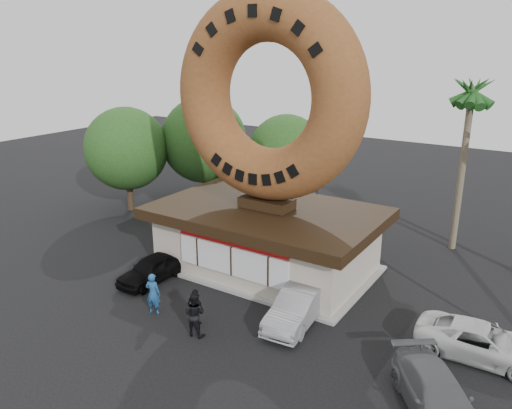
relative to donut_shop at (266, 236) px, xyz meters
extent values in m
plane|color=black|center=(0.00, -5.98, -1.77)|extent=(90.00, 90.00, 0.00)
cube|color=#BFB4A3|center=(0.00, 0.02, -0.27)|extent=(10.00, 6.00, 3.00)
cube|color=#999993|center=(0.00, 0.02, -1.69)|extent=(10.60, 6.60, 0.15)
cube|color=#3F3F3F|center=(0.00, 0.02, 1.28)|extent=(10.00, 6.00, 0.10)
cube|color=black|center=(0.00, 0.02, 1.23)|extent=(11.20, 7.20, 0.55)
cube|color=silver|center=(0.00, -3.03, -0.22)|extent=(6.00, 0.12, 1.40)
cube|color=red|center=(0.00, -3.05, 0.78)|extent=(6.00, 0.10, 0.45)
cube|color=black|center=(0.00, 0.02, 1.78)|extent=(2.60, 1.40, 0.50)
torus|color=brown|center=(0.00, 0.02, 6.98)|extent=(9.89, 2.52, 9.89)
cylinder|color=#473321|center=(-9.50, 7.02, -0.12)|extent=(0.44, 0.44, 3.30)
sphere|color=#214619|center=(-9.50, 7.02, 2.88)|extent=(6.00, 6.00, 6.00)
cylinder|color=#473321|center=(-4.00, 9.02, -0.34)|extent=(0.44, 0.44, 2.86)
sphere|color=#214619|center=(-4.00, 9.02, 2.26)|extent=(5.20, 5.20, 5.20)
cylinder|color=#473321|center=(-13.00, 3.02, -0.23)|extent=(0.44, 0.44, 3.08)
sphere|color=#214619|center=(-13.00, 3.02, 2.57)|extent=(5.60, 5.60, 5.60)
cylinder|color=#726651|center=(7.50, 8.02, 2.73)|extent=(0.36, 0.36, 9.00)
cylinder|color=#59595E|center=(-2.00, 10.02, 2.23)|extent=(0.18, 0.18, 8.00)
cylinder|color=#59595E|center=(-1.10, 10.02, 6.13)|extent=(1.80, 0.12, 0.12)
cube|color=#59595E|center=(-0.20, 10.02, 6.08)|extent=(0.45, 0.20, 0.12)
imported|color=navy|center=(-1.71, -6.45, -0.84)|extent=(0.76, 0.60, 1.85)
imported|color=black|center=(0.87, -6.81, -0.84)|extent=(0.98, 0.80, 1.85)
imported|color=black|center=(0.41, -6.19, -0.98)|extent=(0.98, 0.53, 1.58)
imported|color=black|center=(-3.93, -4.28, -1.13)|extent=(1.59, 3.78, 1.28)
imported|color=gray|center=(3.85, -3.77, -1.06)|extent=(1.89, 4.39, 1.41)
imported|color=#595C5E|center=(10.09, -6.21, -1.11)|extent=(4.16, 4.71, 1.31)
imported|color=silver|center=(10.73, -2.26, -1.12)|extent=(4.76, 2.34, 1.30)
camera|label=1|loc=(12.35, -20.11, 9.34)|focal=35.00mm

